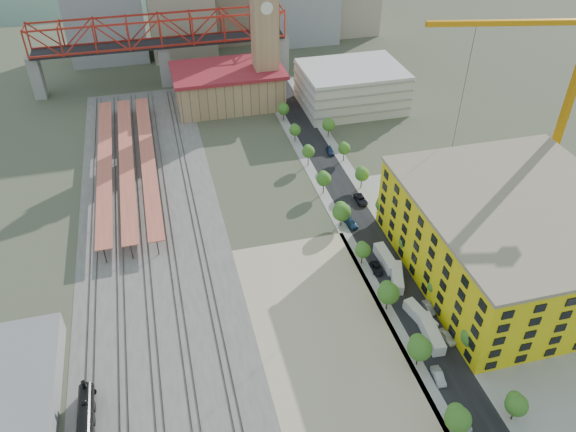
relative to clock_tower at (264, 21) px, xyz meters
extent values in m
plane|color=#474C38|center=(-8.00, -79.99, -28.70)|extent=(400.00, 400.00, 0.00)
cube|color=#605E59|center=(-44.00, -62.49, -28.67)|extent=(36.00, 165.00, 0.06)
cube|color=tan|center=(-12.00, -111.49, -28.67)|extent=(28.00, 67.00, 0.06)
cube|color=black|center=(8.00, -64.99, -28.67)|extent=(12.00, 170.00, 0.06)
cube|color=gray|center=(2.50, -64.99, -28.68)|extent=(3.00, 170.00, 0.04)
cube|color=gray|center=(13.50, -64.99, -28.68)|extent=(3.00, 170.00, 0.04)
cube|color=gray|center=(37.00, -99.99, -28.67)|extent=(50.00, 90.00, 0.06)
cube|color=#382B23|center=(-58.72, -62.49, -28.55)|extent=(0.12, 160.00, 0.18)
cube|color=#382B23|center=(-57.28, -62.49, -28.55)|extent=(0.12, 160.00, 0.18)
cube|color=#382B23|center=(-52.72, -62.49, -28.55)|extent=(0.12, 160.00, 0.18)
cube|color=#382B23|center=(-51.28, -62.49, -28.55)|extent=(0.12, 160.00, 0.18)
cube|color=#382B23|center=(-46.72, -62.49, -28.55)|extent=(0.12, 160.00, 0.18)
cube|color=#382B23|center=(-45.28, -62.49, -28.55)|extent=(0.12, 160.00, 0.18)
cube|color=#382B23|center=(-40.72, -62.49, -28.55)|extent=(0.12, 160.00, 0.18)
cube|color=#382B23|center=(-39.28, -62.49, -28.55)|extent=(0.12, 160.00, 0.18)
cube|color=#382B23|center=(-33.72, -62.49, -28.55)|extent=(0.12, 160.00, 0.18)
cube|color=#382B23|center=(-32.28, -62.49, -28.55)|extent=(0.12, 160.00, 0.18)
cube|color=#DE6B55|center=(-55.00, -34.99, -24.70)|extent=(4.00, 80.00, 0.25)
cylinder|color=black|center=(-55.00, -34.99, -26.70)|extent=(0.24, 0.24, 4.00)
cube|color=#DE6B55|center=(-49.00, -34.99, -24.70)|extent=(4.00, 80.00, 0.25)
cylinder|color=black|center=(-49.00, -34.99, -26.70)|extent=(0.24, 0.24, 4.00)
cube|color=#DE6B55|center=(-43.00, -34.99, -24.70)|extent=(4.00, 80.00, 0.25)
cylinder|color=black|center=(-43.00, -34.99, -26.70)|extent=(0.24, 0.24, 4.00)
cube|color=tan|center=(-13.00, 2.01, -22.70)|extent=(36.00, 22.00, 12.00)
cube|color=maroon|center=(-13.00, 2.01, -16.20)|extent=(38.00, 24.00, 1.20)
cube|color=tan|center=(0.00, 0.01, -8.70)|extent=(8.00, 8.00, 40.00)
cylinder|color=white|center=(0.00, -4.09, 5.30)|extent=(4.00, 0.30, 4.00)
cube|color=silver|center=(28.00, -9.99, -21.70)|extent=(34.00, 26.00, 14.00)
cube|color=gray|center=(-78.00, 25.01, -21.20)|extent=(4.00, 6.00, 15.00)
cube|color=gray|center=(12.00, 25.01, -21.20)|extent=(4.00, 6.00, 15.00)
cube|color=gray|center=(-33.00, 25.01, -21.20)|extent=(4.00, 6.00, 15.00)
cube|color=black|center=(-33.00, 25.01, -13.20)|extent=(90.00, 9.00, 1.00)
cube|color=yellow|center=(34.00, -99.99, -19.70)|extent=(44.00, 50.00, 18.00)
cube|color=gray|center=(34.00, -99.99, -10.30)|extent=(44.60, 50.60, 0.80)
cube|color=#9EA0A3|center=(-53.00, 60.01, -9.70)|extent=(30.00, 25.00, 38.00)
cube|color=gray|center=(4.00, 70.01, -13.70)|extent=(24.00, 24.00, 30.00)
cube|color=brown|center=(-10.00, 80.01, -15.70)|extent=(20.00, 20.00, 26.00)
ellipsoid|color=#4C6B59|center=(-88.00, 180.01, -96.70)|extent=(396.00, 216.00, 180.00)
ellipsoid|color=#4C6B59|center=(32.00, 180.01, -120.70)|extent=(484.00, 264.00, 220.00)
ellipsoid|color=#4C6B59|center=(152.00, 180.01, -98.70)|extent=(418.00, 228.00, 190.00)
cylinder|color=black|center=(-58.00, -118.30, -26.05)|extent=(2.75, 13.22, 2.75)
cylinder|color=black|center=(-58.00, -112.80, -24.07)|extent=(0.77, 0.77, 1.76)
sphere|color=black|center=(-58.00, -116.10, -24.62)|extent=(1.10, 1.10, 1.10)
cone|color=black|center=(-58.00, -110.81, -27.71)|extent=(2.86, 1.76, 2.86)
cube|color=orange|center=(59.31, -75.55, -6.15)|extent=(1.60, 1.60, 45.09)
cube|color=orange|center=(40.69, -71.59, 18.40)|extent=(37.50, 9.09, 1.20)
cube|color=silver|center=(8.00, -114.62, -27.38)|extent=(3.42, 9.83, 2.64)
cube|color=silver|center=(8.00, -109.54, -27.51)|extent=(4.16, 8.99, 2.38)
cube|color=silver|center=(8.00, -97.63, -27.47)|extent=(5.20, 9.25, 2.45)
cube|color=silver|center=(8.00, -91.10, -27.42)|extent=(2.65, 9.36, 2.55)
imported|color=silver|center=(5.00, -133.58, -27.94)|extent=(2.11, 4.55, 1.51)
imported|color=#A4A3A9|center=(5.00, -124.06, -27.94)|extent=(2.01, 4.71, 1.51)
imported|color=black|center=(5.00, -93.04, -28.04)|extent=(2.57, 4.91, 1.32)
imported|color=navy|center=(5.00, -75.29, -27.92)|extent=(3.07, 5.65, 1.55)
imported|color=white|center=(11.00, -115.81, -27.93)|extent=(2.49, 4.73, 1.54)
imported|color=#9A9A9F|center=(11.00, -107.46, -28.01)|extent=(1.53, 4.22, 1.38)
imported|color=black|center=(11.00, -66.51, -27.93)|extent=(2.62, 5.57, 1.54)
imported|color=navy|center=(11.00, -39.78, -28.02)|extent=(2.25, 4.77, 1.34)
camera|label=1|loc=(-38.52, -180.78, 58.38)|focal=35.00mm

